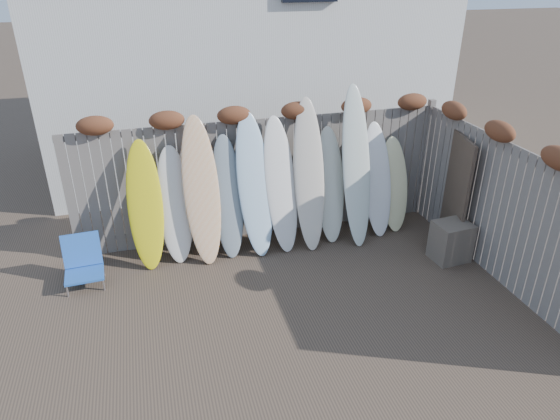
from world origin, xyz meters
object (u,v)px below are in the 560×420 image
object	(u,v)px
wooden_crate	(451,241)
surfboard_0	(145,206)
beach_chair	(83,262)
lattice_panel	(453,188)

from	to	relation	value
wooden_crate	surfboard_0	size ratio (longest dim) A/B	0.32
beach_chair	surfboard_0	distance (m)	1.18
wooden_crate	surfboard_0	world-z (taller)	surfboard_0
wooden_crate	lattice_panel	world-z (taller)	lattice_panel
beach_chair	wooden_crate	distance (m)	5.50
beach_chair	wooden_crate	size ratio (longest dim) A/B	1.12
lattice_panel	surfboard_0	bearing A→B (deg)	-172.91
beach_chair	wooden_crate	bearing A→B (deg)	-9.20
beach_chair	surfboard_0	bearing A→B (deg)	19.15
beach_chair	lattice_panel	bearing A→B (deg)	-2.77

